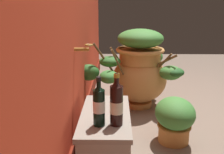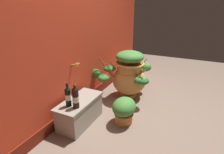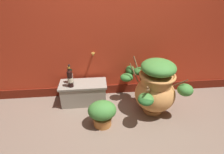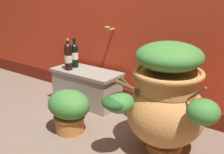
% 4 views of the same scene
% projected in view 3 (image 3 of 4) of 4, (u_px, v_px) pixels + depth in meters
% --- Properties ---
extents(ground_plane, '(7.00, 7.00, 0.00)m').
position_uv_depth(ground_plane, '(118.00, 146.00, 1.99)').
color(ground_plane, '#7A6656').
extents(back_wall, '(4.40, 0.33, 2.60)m').
position_uv_depth(back_wall, '(109.00, 12.00, 2.41)').
color(back_wall, red).
rests_on(back_wall, ground_plane).
extents(terracotta_urn, '(0.86, 0.98, 0.80)m').
position_uv_depth(terracotta_urn, '(155.00, 87.00, 2.35)').
color(terracotta_urn, '#D68E4C').
rests_on(terracotta_urn, ground_plane).
extents(stone_ledge, '(0.69, 0.32, 0.34)m').
position_uv_depth(stone_ledge, '(84.00, 92.00, 2.63)').
color(stone_ledge, '#9E9384').
rests_on(stone_ledge, ground_plane).
extents(wine_bottle_left, '(0.08, 0.08, 0.31)m').
position_uv_depth(wine_bottle_left, '(70.00, 78.00, 2.41)').
color(wine_bottle_left, black).
rests_on(wine_bottle_left, stone_ledge).
extents(wine_bottle_middle, '(0.07, 0.07, 0.30)m').
position_uv_depth(wine_bottle_middle, '(70.00, 75.00, 2.50)').
color(wine_bottle_middle, black).
rests_on(wine_bottle_middle, stone_ledge).
extents(potted_shrub, '(0.36, 0.30, 0.35)m').
position_uv_depth(potted_shrub, '(102.00, 113.00, 2.20)').
color(potted_shrub, '#CC7F3D').
rests_on(potted_shrub, ground_plane).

